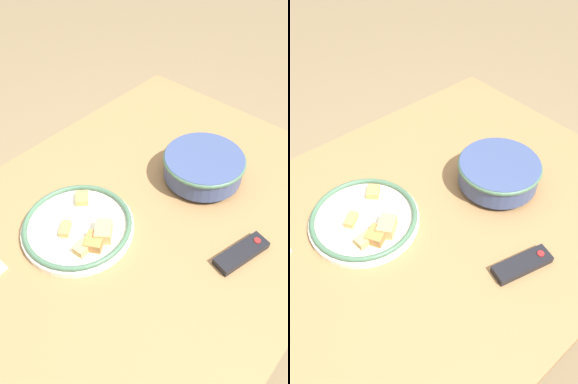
# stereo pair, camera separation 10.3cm
# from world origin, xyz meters

# --- Properties ---
(ground_plane) EXTENTS (8.00, 8.00, 0.00)m
(ground_plane) POSITION_xyz_m (0.00, 0.00, 0.00)
(ground_plane) COLOR #7F6B4C
(dining_table) EXTENTS (1.27, 0.93, 0.73)m
(dining_table) POSITION_xyz_m (0.00, 0.00, 0.65)
(dining_table) COLOR olive
(dining_table) RESTS_ON ground_plane
(noodle_bowl) EXTENTS (0.24, 0.24, 0.08)m
(noodle_bowl) POSITION_xyz_m (-0.25, 0.04, 0.78)
(noodle_bowl) COLOR #384775
(noodle_bowl) RESTS_ON dining_table
(food_plate) EXTENTS (0.29, 0.29, 0.05)m
(food_plate) POSITION_xyz_m (0.13, -0.09, 0.75)
(food_plate) COLOR silver
(food_plate) RESTS_ON dining_table
(tv_remote) EXTENTS (0.16, 0.08, 0.02)m
(tv_remote) POSITION_xyz_m (-0.08, 0.27, 0.74)
(tv_remote) COLOR black
(tv_remote) RESTS_ON dining_table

